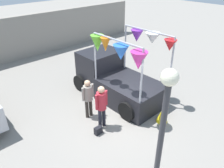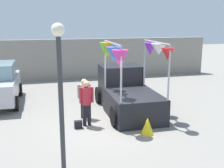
{
  "view_description": "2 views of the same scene",
  "coord_description": "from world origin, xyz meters",
  "px_view_note": "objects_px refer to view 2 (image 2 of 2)",
  "views": [
    {
      "loc": [
        -4.79,
        -4.97,
        5.26
      ],
      "look_at": [
        0.17,
        0.39,
        1.25
      ],
      "focal_mm": 35.0,
      "sensor_mm": 36.0,
      "label": 1
    },
    {
      "loc": [
        -2.23,
        -9.8,
        3.82
      ],
      "look_at": [
        0.27,
        0.27,
        1.43
      ],
      "focal_mm": 45.0,
      "sensor_mm": 36.0,
      "label": 2
    }
  ],
  "objects_px": {
    "folded_kite_bundle_sunflower": "(148,126)",
    "street_lamp": "(60,79)",
    "person_vendor": "(84,95)",
    "handbag": "(78,125)",
    "person_customer": "(87,99)",
    "vendor_truck": "(126,89)"
  },
  "relations": [
    {
      "from": "person_vendor",
      "to": "folded_kite_bundle_sunflower",
      "type": "relative_size",
      "value": 2.65
    },
    {
      "from": "person_vendor",
      "to": "street_lamp",
      "type": "xyz_separation_m",
      "value": [
        -1.13,
        -3.97,
        1.51
      ]
    },
    {
      "from": "person_customer",
      "to": "person_vendor",
      "type": "relative_size",
      "value": 1.07
    },
    {
      "from": "person_vendor",
      "to": "folded_kite_bundle_sunflower",
      "type": "distance_m",
      "value": 2.89
    },
    {
      "from": "person_vendor",
      "to": "handbag",
      "type": "relative_size",
      "value": 5.67
    },
    {
      "from": "handbag",
      "to": "folded_kite_bundle_sunflower",
      "type": "relative_size",
      "value": 0.47
    },
    {
      "from": "folded_kite_bundle_sunflower",
      "to": "street_lamp",
      "type": "bearing_deg",
      "value": -148.3
    },
    {
      "from": "handbag",
      "to": "street_lamp",
      "type": "distance_m",
      "value": 3.82
    },
    {
      "from": "person_customer",
      "to": "person_vendor",
      "type": "height_order",
      "value": "person_customer"
    },
    {
      "from": "vendor_truck",
      "to": "person_customer",
      "type": "bearing_deg",
      "value": -144.41
    },
    {
      "from": "street_lamp",
      "to": "folded_kite_bundle_sunflower",
      "type": "height_order",
      "value": "street_lamp"
    },
    {
      "from": "vendor_truck",
      "to": "person_customer",
      "type": "distance_m",
      "value": 2.36
    },
    {
      "from": "vendor_truck",
      "to": "folded_kite_bundle_sunflower",
      "type": "relative_size",
      "value": 6.95
    },
    {
      "from": "person_vendor",
      "to": "folded_kite_bundle_sunflower",
      "type": "height_order",
      "value": "person_vendor"
    },
    {
      "from": "vendor_truck",
      "to": "person_customer",
      "type": "xyz_separation_m",
      "value": [
        -1.91,
        -1.37,
        0.1
      ]
    },
    {
      "from": "person_vendor",
      "to": "handbag",
      "type": "xyz_separation_m",
      "value": [
        -0.39,
        -1.03,
        -0.81
      ]
    },
    {
      "from": "vendor_truck",
      "to": "street_lamp",
      "type": "xyz_separation_m",
      "value": [
        -3.01,
        -4.51,
        1.55
      ]
    },
    {
      "from": "street_lamp",
      "to": "person_vendor",
      "type": "bearing_deg",
      "value": 74.07
    },
    {
      "from": "person_customer",
      "to": "folded_kite_bundle_sunflower",
      "type": "relative_size",
      "value": 2.82
    },
    {
      "from": "vendor_truck",
      "to": "person_customer",
      "type": "height_order",
      "value": "vendor_truck"
    },
    {
      "from": "vendor_truck",
      "to": "handbag",
      "type": "distance_m",
      "value": 2.86
    },
    {
      "from": "vendor_truck",
      "to": "handbag",
      "type": "relative_size",
      "value": 14.89
    }
  ]
}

